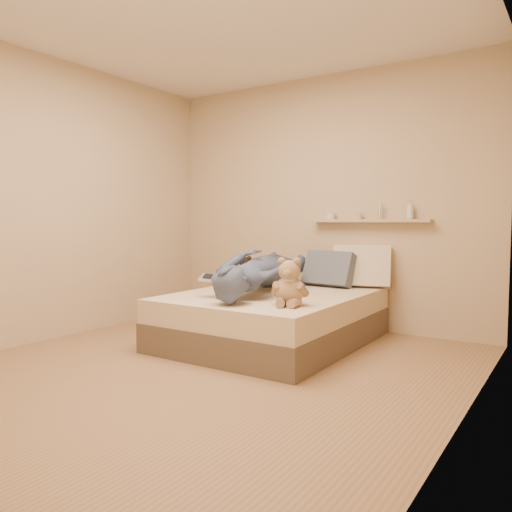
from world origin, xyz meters
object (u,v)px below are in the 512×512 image
Objects in this scene: dark_plush at (246,272)px; person at (259,271)px; game_console at (209,278)px; wall_shelf at (369,221)px; teddy_bear at (289,286)px; pillow_cream at (362,267)px; pillow_grey at (329,269)px; bed at (273,318)px.

person reaches higher than dark_plush.
game_console is 0.16× the size of wall_shelf.
teddy_bear is 0.73m from person.
pillow_cream is at bearing -138.56° from person.
dark_plush reaches higher than game_console.
wall_shelf is (0.86, 1.44, 0.48)m from game_console.
game_console is 0.36× the size of pillow_cream.
teddy_bear is 1.36m from dark_plush.
teddy_bear is 1.50m from wall_shelf.
pillow_cream reaches higher than teddy_bear.
dark_plush is 0.53× the size of pillow_cream.
pillow_grey is (0.79, 0.30, 0.04)m from dark_plush.
game_console is (-0.31, -0.53, 0.40)m from bed.
bed is at bearing -108.38° from pillow_grey.
pillow_grey reaches higher than game_console.
dark_plush is at bearing -155.09° from wall_shelf.
person reaches higher than teddy_bear.
bed is 0.44m from person.
teddy_bear is 1.27× the size of dark_plush.
pillow_cream reaches higher than game_console.
pillow_grey is 0.42× the size of wall_shelf.
pillow_cream is 0.33× the size of person.
wall_shelf is (0.55, 0.91, 0.88)m from bed.
game_console is 0.67× the size of dark_plush.
game_console is 0.77m from teddy_bear.
person is (-0.63, -0.88, -0.00)m from pillow_cream.
teddy_bear is 0.31× the size of wall_shelf.
wall_shelf is (0.32, 0.22, 0.48)m from pillow_grey.
bed is at bearing 131.91° from teddy_bear.
wall_shelf is at bearing 66.49° from pillow_cream.
game_console is at bearing -121.43° from pillow_cream.
dark_plush is at bearing -159.40° from pillow_grey.
wall_shelf reaches higher than teddy_bear.
pillow_cream is (0.06, 1.33, 0.05)m from teddy_bear.
wall_shelf is at bearing 34.33° from pillow_grey.
pillow_cream is (0.52, 0.83, 0.43)m from bed.
person is (0.20, 0.48, 0.03)m from game_console.
pillow_grey is 0.62m from wall_shelf.
wall_shelf is (0.03, 0.08, 0.45)m from pillow_cream.
pillow_cream is at bearing -113.51° from wall_shelf.
bed is 1.14× the size of person.
pillow_cream is (1.08, 0.44, 0.07)m from dark_plush.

